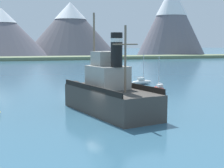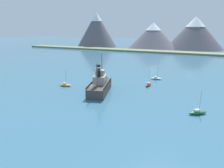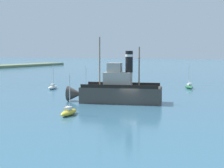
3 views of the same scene
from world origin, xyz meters
The scene contains 6 objects.
ground_plane centered at (0.00, 0.00, 0.00)m, with size 600.00×600.00×0.00m, color #38667F.
old_tugboat centered at (1.25, 2.77, 1.83)m, with size 7.55×14.77×9.90m.
sailboat_yellow centered at (-10.77, 3.38, 0.43)m, with size 3.92×1.66×4.90m.
sailboat_red centered at (11.52, 14.23, 0.43)m, with size 1.37×3.87×4.90m.
sailboat_white centered at (11.96, 22.76, 0.43)m, with size 3.95×1.89×4.90m.
sailboat_green centered at (25.81, -1.90, 0.43)m, with size 3.74×3.09×4.90m.
Camera 3 is at (-44.89, -19.88, 7.69)m, focal length 55.00 mm.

